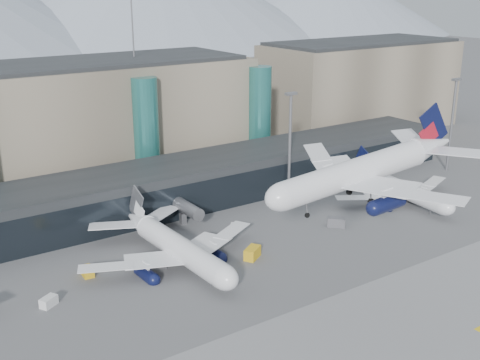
% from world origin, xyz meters
% --- Properties ---
extents(ground, '(900.00, 900.00, 0.00)m').
position_xyz_m(ground, '(0.00, 0.00, 0.00)').
color(ground, '#515154').
rests_on(ground, ground).
extents(concourse, '(170.00, 27.00, 10.00)m').
position_xyz_m(concourse, '(-0.02, 57.73, 4.97)').
color(concourse, black).
rests_on(concourse, ground).
extents(terminal_main, '(130.00, 30.00, 31.00)m').
position_xyz_m(terminal_main, '(-25.00, 90.00, 15.44)').
color(terminal_main, gray).
rests_on(terminal_main, ground).
extents(terminal_east, '(70.00, 30.00, 31.00)m').
position_xyz_m(terminal_east, '(95.00, 90.00, 15.44)').
color(terminal_east, gray).
rests_on(terminal_east, ground).
extents(teal_towers, '(116.40, 19.40, 46.00)m').
position_xyz_m(teal_towers, '(-14.99, 74.01, 14.01)').
color(teal_towers, '#276F6B').
rests_on(teal_towers, ground).
extents(lightmast_mid, '(3.00, 1.20, 25.60)m').
position_xyz_m(lightmast_mid, '(30.00, 48.00, 14.42)').
color(lightmast_mid, slate).
rests_on(lightmast_mid, ground).
extents(lightmast_right, '(3.00, 1.20, 25.60)m').
position_xyz_m(lightmast_right, '(80.00, 40.00, 14.42)').
color(lightmast_right, slate).
rests_on(lightmast_right, ground).
extents(hero_jet, '(32.75, 33.30, 10.75)m').
position_xyz_m(hero_jet, '(1.75, -4.88, 26.60)').
color(hero_jet, silver).
rests_on(hero_jet, ground).
extents(jet_parked_mid, '(38.75, 37.78, 12.49)m').
position_xyz_m(jet_parked_mid, '(-10.52, 32.57, 4.72)').
color(jet_parked_mid, silver).
rests_on(jet_parked_mid, ground).
extents(jet_parked_right, '(35.64, 35.28, 11.53)m').
position_xyz_m(jet_parked_right, '(49.97, 32.45, 4.36)').
color(jet_parked_right, silver).
rests_on(jet_parked_right, ground).
extents(veh_a, '(3.28, 2.84, 1.61)m').
position_xyz_m(veh_a, '(-35.05, 28.47, 0.80)').
color(veh_a, silver).
rests_on(veh_a, ground).
extents(veh_b, '(2.02, 3.05, 1.68)m').
position_xyz_m(veh_b, '(-26.03, 35.17, 0.84)').
color(veh_b, gold).
rests_on(veh_b, ground).
extents(veh_c, '(4.02, 4.02, 2.07)m').
position_xyz_m(veh_c, '(26.41, 27.05, 1.03)').
color(veh_c, '#4F4E53').
rests_on(veh_c, ground).
extents(veh_d, '(2.32, 2.84, 1.43)m').
position_xyz_m(veh_d, '(49.29, 40.96, 0.72)').
color(veh_d, silver).
rests_on(veh_d, ground).
extents(veh_e, '(3.06, 2.18, 1.57)m').
position_xyz_m(veh_e, '(54.27, 33.26, 0.78)').
color(veh_e, gold).
rests_on(veh_e, ground).
extents(veh_g, '(2.69, 2.55, 1.37)m').
position_xyz_m(veh_g, '(7.74, 37.75, 0.69)').
color(veh_g, silver).
rests_on(veh_g, ground).
extents(veh_h, '(4.38, 3.80, 2.15)m').
position_xyz_m(veh_h, '(2.52, 24.48, 1.07)').
color(veh_h, gold).
rests_on(veh_h, ground).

